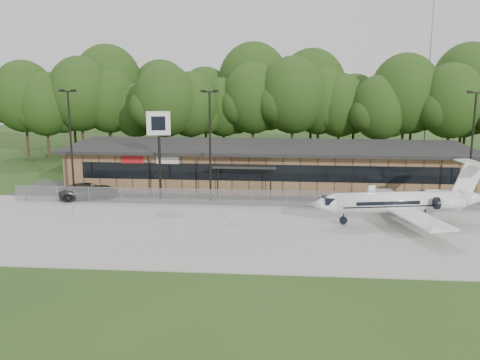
# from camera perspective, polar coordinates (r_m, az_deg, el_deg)

# --- Properties ---
(ground) EXTENTS (160.00, 160.00, 0.00)m
(ground) POSITION_cam_1_polar(r_m,az_deg,el_deg) (33.47, 1.55, -9.43)
(ground) COLOR #254418
(ground) RESTS_ON ground
(apron) EXTENTS (64.00, 18.00, 0.08)m
(apron) POSITION_cam_1_polar(r_m,az_deg,el_deg) (41.00, 2.19, -5.31)
(apron) COLOR #9E9B93
(apron) RESTS_ON ground
(parking_lot) EXTENTS (50.00, 9.00, 0.06)m
(parking_lot) POSITION_cam_1_polar(r_m,az_deg,el_deg) (52.09, 2.77, -1.57)
(parking_lot) COLOR #383835
(parking_lot) RESTS_ON ground
(terminal) EXTENTS (41.00, 11.65, 4.30)m
(terminal) POSITION_cam_1_polar(r_m,az_deg,el_deg) (55.99, 2.95, 1.62)
(terminal) COLOR olive
(terminal) RESTS_ON ground
(fence) EXTENTS (46.00, 0.04, 1.52)m
(fence) POSITION_cam_1_polar(r_m,az_deg,el_deg) (47.54, 2.58, -1.96)
(fence) COLOR gray
(fence) RESTS_ON ground
(treeline) EXTENTS (72.00, 12.00, 15.00)m
(treeline) POSITION_cam_1_polar(r_m,az_deg,el_deg) (73.29, 3.47, 8.25)
(treeline) COLOR #1C3B12
(treeline) RESTS_ON ground
(radio_mast) EXTENTS (0.20, 0.20, 25.00)m
(radio_mast) POSITION_cam_1_polar(r_m,az_deg,el_deg) (81.68, 19.57, 11.49)
(radio_mast) COLOR gray
(radio_mast) RESTS_ON ground
(light_pole_left) EXTENTS (1.55, 0.30, 10.23)m
(light_pole_left) POSITION_cam_1_polar(r_m,az_deg,el_deg) (51.91, -17.63, 4.51)
(light_pole_left) COLOR black
(light_pole_left) RESTS_ON ground
(light_pole_mid) EXTENTS (1.55, 0.30, 10.23)m
(light_pole_mid) POSITION_cam_1_polar(r_m,az_deg,el_deg) (48.49, -3.22, 4.56)
(light_pole_mid) COLOR black
(light_pole_mid) RESTS_ON ground
(light_pole_right) EXTENTS (1.55, 0.30, 10.23)m
(light_pole_right) POSITION_cam_1_polar(r_m,az_deg,el_deg) (50.72, 23.53, 3.91)
(light_pole_right) COLOR black
(light_pole_right) RESTS_ON ground
(business_jet) EXTENTS (14.50, 13.01, 4.89)m
(business_jet) POSITION_cam_1_polar(r_m,az_deg,el_deg) (44.03, 17.03, -2.31)
(business_jet) COLOR white
(business_jet) RESTS_ON ground
(suv) EXTENTS (5.94, 4.39, 1.50)m
(suv) POSITION_cam_1_polar(r_m,az_deg,el_deg) (52.35, -15.84, -1.14)
(suv) COLOR #343537
(suv) RESTS_ON ground
(pole_sign) EXTENTS (2.18, 0.46, 8.27)m
(pole_sign) POSITION_cam_1_polar(r_m,az_deg,el_deg) (49.62, -8.66, 5.02)
(pole_sign) COLOR black
(pole_sign) RESTS_ON ground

